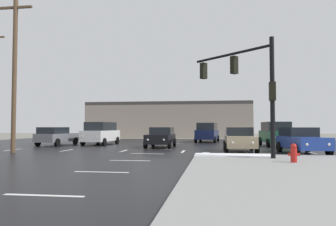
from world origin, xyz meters
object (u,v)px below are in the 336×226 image
(suv_navy, at_px, (207,132))
(sedan_blue, at_px, (301,140))
(sedan_black, at_px, (161,137))
(traffic_signal_mast, at_px, (248,80))
(utility_pole_mid, at_px, (15,70))
(suv_white, at_px, (101,133))
(suv_green, at_px, (276,133))
(sedan_grey, at_px, (56,136))
(fire_hydrant, at_px, (294,153))
(sedan_tan, at_px, (240,139))

(suv_navy, bearing_deg, sedan_blue, -151.11)
(sedan_black, bearing_deg, traffic_signal_mast, 35.24)
(suv_navy, relative_size, utility_pole_mid, 0.50)
(traffic_signal_mast, height_order, suv_white, traffic_signal_mast)
(traffic_signal_mast, distance_m, sedan_black, 10.65)
(sedan_blue, bearing_deg, sedan_black, -122.91)
(suv_green, bearing_deg, suv_white, -92.52)
(sedan_grey, bearing_deg, traffic_signal_mast, -118.08)
(fire_hydrant, distance_m, suv_navy, 20.90)
(suv_navy, height_order, sedan_tan, suv_navy)
(fire_hydrant, relative_size, sedan_grey, 0.17)
(suv_white, bearing_deg, suv_navy, 126.53)
(sedan_black, relative_size, sedan_blue, 0.97)
(suv_green, xyz_separation_m, utility_pole_mid, (-17.64, -9.77, 4.14))
(traffic_signal_mast, relative_size, fire_hydrant, 7.37)
(suv_navy, distance_m, suv_green, 8.55)
(utility_pole_mid, bearing_deg, suv_navy, 53.63)
(sedan_grey, bearing_deg, suv_green, -80.29)
(fire_hydrant, height_order, sedan_grey, sedan_grey)
(suv_navy, height_order, suv_green, same)
(suv_white, xyz_separation_m, suv_green, (15.38, 0.08, 0.00))
(sedan_blue, bearing_deg, suv_white, -122.99)
(traffic_signal_mast, relative_size, suv_white, 1.19)
(suv_white, distance_m, suv_navy, 11.40)
(traffic_signal_mast, distance_m, suv_white, 16.78)
(fire_hydrant, bearing_deg, sedan_grey, 143.52)
(sedan_blue, xyz_separation_m, sedan_grey, (-18.83, 6.22, 0.00))
(traffic_signal_mast, height_order, sedan_blue, traffic_signal_mast)
(suv_navy, xyz_separation_m, sedan_blue, (5.89, -14.21, -0.24))
(suv_green, distance_m, sedan_blue, 7.99)
(traffic_signal_mast, bearing_deg, suv_white, -0.02)
(suv_navy, xyz_separation_m, sedan_tan, (2.33, -13.07, -0.24))
(sedan_tan, bearing_deg, sedan_black, -121.89)
(traffic_signal_mast, relative_size, sedan_grey, 1.26)
(suv_navy, relative_size, sedan_grey, 1.08)
(suv_white, xyz_separation_m, sedan_grey, (-3.44, -1.69, -0.24))
(sedan_black, bearing_deg, suv_navy, 160.00)
(suv_white, height_order, sedan_tan, suv_white)
(suv_white, distance_m, sedan_tan, 13.64)
(suv_green, height_order, sedan_grey, suv_green)
(sedan_blue, height_order, utility_pole_mid, utility_pole_mid)
(suv_green, height_order, utility_pole_mid, utility_pole_mid)
(suv_white, distance_m, suv_green, 15.38)
(suv_green, relative_size, utility_pole_mid, 0.49)
(traffic_signal_mast, xyz_separation_m, utility_pole_mid, (-14.18, 1.75, 1.17))
(fire_hydrant, height_order, utility_pole_mid, utility_pole_mid)
(sedan_tan, bearing_deg, utility_pole_mid, -77.97)
(sedan_tan, bearing_deg, sedan_blue, 72.63)
(sedan_blue, distance_m, sedan_grey, 19.83)
(sedan_tan, bearing_deg, sedan_grey, -108.06)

